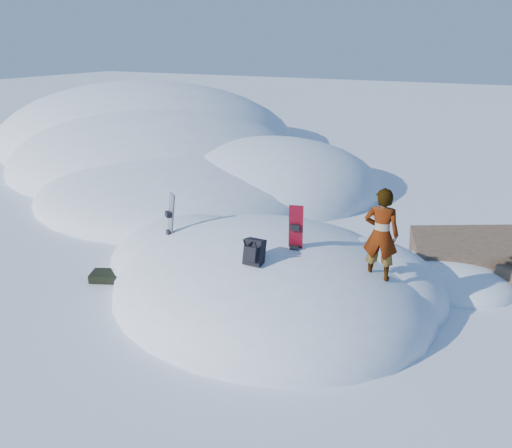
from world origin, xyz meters
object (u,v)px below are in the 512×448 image
at_px(backpack, 254,252).
at_px(snowboard_red, 295,240).
at_px(person, 381,234).
at_px(snowboard_dark, 170,226).

bearing_deg(backpack, snowboard_red, 58.11).
bearing_deg(snowboard_red, backpack, -137.30).
xyz_separation_m(snowboard_red, backpack, (-0.48, -0.79, -0.05)).
bearing_deg(backpack, person, 27.08).
relative_size(snowboard_dark, person, 0.86).
distance_m(snowboard_red, backpack, 0.92).
bearing_deg(person, backpack, 23.21).
relative_size(snowboard_red, snowboard_dark, 0.97).
height_order(snowboard_red, backpack, snowboard_red).
height_order(snowboard_red, person, person).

